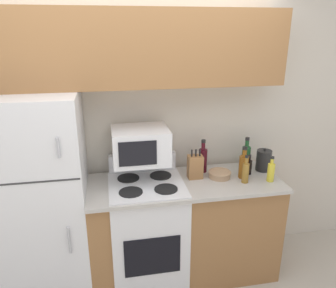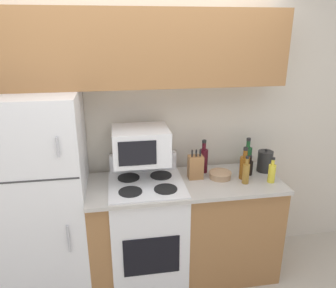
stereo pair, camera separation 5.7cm
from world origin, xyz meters
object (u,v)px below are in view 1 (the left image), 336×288
object	(u,v)px
stove	(148,231)
bottle_whiskey	(244,166)
bottle_wine_red	(203,159)
microwave	(141,145)
bottle_wine_green	(246,157)
bottle_cooking_spray	(271,172)
kettle	(264,160)
bottle_vinegar	(246,172)
knife_block	(195,167)
bowl	(220,174)
refrigerator	(41,201)
bottle_soy_sauce	(249,166)

from	to	relation	value
stove	bottle_whiskey	distance (m)	1.00
bottle_wine_red	microwave	bearing A→B (deg)	-172.44
bottle_wine_green	bottle_cooking_spray	bearing A→B (deg)	-69.97
bottle_whiskey	bottle_wine_red	bearing A→B (deg)	148.64
bottle_whiskey	kettle	size ratio (longest dim) A/B	1.32
bottle_cooking_spray	bottle_vinegar	xyz separation A→B (m)	(-0.22, 0.02, 0.01)
bottle_wine_green	bottle_wine_red	world-z (taller)	same
bottle_wine_green	bottle_whiskey	world-z (taller)	bottle_wine_green
bottle_wine_green	knife_block	bearing A→B (deg)	-168.63
microwave	bottle_whiskey	distance (m)	0.89
knife_block	bottle_cooking_spray	size ratio (longest dim) A/B	1.19
bottle_vinegar	kettle	world-z (taller)	bottle_vinegar
bottle_cooking_spray	bottle_wine_green	distance (m)	0.30
microwave	knife_block	bearing A→B (deg)	-4.98
bowl	kettle	distance (m)	0.45
refrigerator	bottle_wine_red	xyz separation A→B (m)	(1.37, 0.14, 0.20)
stove	kettle	distance (m)	1.21
bowl	bottle_wine_green	bearing A→B (deg)	24.91
microwave	bottle_vinegar	distance (m)	0.89
refrigerator	bowl	bearing A→B (deg)	-0.38
stove	bottle_soy_sauce	size ratio (longest dim) A/B	6.15
microwave	bottle_soy_sauce	distance (m)	0.97
bottle_cooking_spray	bottle_wine_red	size ratio (longest dim) A/B	0.73
knife_block	bottle_whiskey	distance (m)	0.41
bottle_wine_red	bottle_soy_sauce	bearing A→B (deg)	-17.87
bottle_wine_green	bowl	bearing A→B (deg)	-155.09
microwave	bowl	bearing A→B (deg)	-6.39
bottle_cooking_spray	bottle_vinegar	world-z (taller)	bottle_vinegar
bottle_wine_green	kettle	size ratio (longest dim) A/B	1.41
kettle	bottle_wine_green	bearing A→B (deg)	157.86
knife_block	kettle	world-z (taller)	knife_block
refrigerator	bottle_wine_green	xyz separation A→B (m)	(1.77, 0.13, 0.20)
stove	microwave	bearing A→B (deg)	105.42
bottle_vinegar	refrigerator	bearing A→B (deg)	175.16
bottle_vinegar	kettle	xyz separation A→B (m)	(0.26, 0.21, 0.00)
knife_block	kettle	bearing A→B (deg)	3.72
bottle_vinegar	microwave	bearing A→B (deg)	166.30
stove	knife_block	bearing A→B (deg)	7.50
bottle_wine_green	kettle	world-z (taller)	bottle_wine_green
stove	bottle_wine_red	size ratio (longest dim) A/B	3.69
refrigerator	bottle_wine_green	size ratio (longest dim) A/B	5.72
bottle_cooking_spray	bottle_soy_sauce	xyz separation A→B (m)	(-0.12, 0.17, -0.02)
bottle_cooking_spray	bottle_wine_green	world-z (taller)	bottle_wine_green
bottle_wine_red	kettle	xyz separation A→B (m)	(0.55, -0.07, -0.02)
stove	microwave	size ratio (longest dim) A/B	2.43
bottle_wine_red	bottle_vinegar	xyz separation A→B (m)	(0.29, -0.28, -0.02)
bowl	bottle_cooking_spray	size ratio (longest dim) A/B	0.89
microwave	bottle_vinegar	size ratio (longest dim) A/B	1.90
refrigerator	bottle_wine_green	bearing A→B (deg)	4.08
bottle_soy_sauce	kettle	xyz separation A→B (m)	(0.16, 0.05, 0.02)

